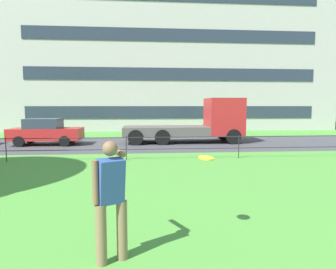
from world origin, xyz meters
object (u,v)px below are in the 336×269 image
object	(u,v)px
apartment_building_background	(167,65)
frisbee	(206,158)
flatbed_truck_center	(200,123)
person_thrower	(111,197)
car_red_far_left	(46,132)

from	to	relation	value
apartment_building_background	frisbee	bearing A→B (deg)	-93.38
frisbee	flatbed_truck_center	xyz separation A→B (m)	(2.48, 13.08, -0.16)
person_thrower	apartment_building_background	bearing A→B (deg)	83.75
person_thrower	car_red_far_left	world-z (taller)	person_thrower
person_thrower	car_red_far_left	bearing A→B (deg)	111.09
person_thrower	apartment_building_background	xyz separation A→B (m)	(3.29, 30.01, 6.01)
frisbee	apartment_building_background	size ratio (longest dim) A/B	0.01
person_thrower	car_red_far_left	distance (m)	14.39
frisbee	car_red_far_left	size ratio (longest dim) A/B	0.10
frisbee	apartment_building_background	bearing A→B (deg)	86.62
car_red_far_left	frisbee	bearing A→B (deg)	-61.98
frisbee	car_red_far_left	xyz separation A→B (m)	(-6.74, 12.66, -0.60)
frisbee	apartment_building_background	world-z (taller)	apartment_building_background
flatbed_truck_center	apartment_building_background	distance (m)	17.18
person_thrower	car_red_far_left	size ratio (longest dim) A/B	0.44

